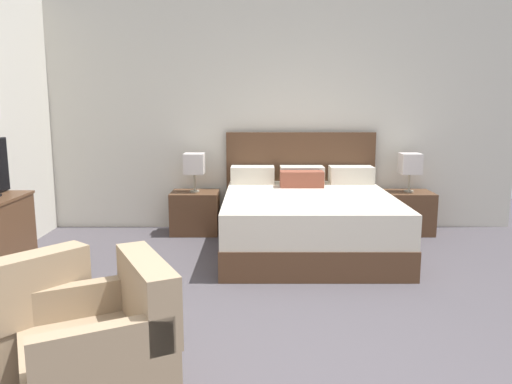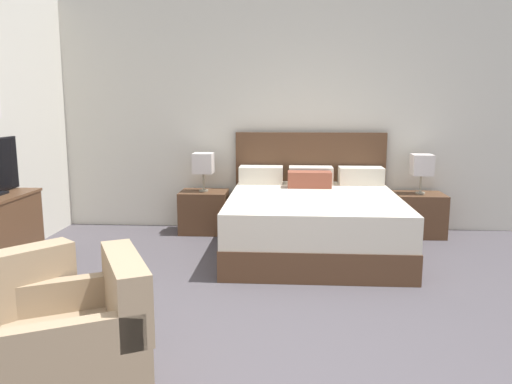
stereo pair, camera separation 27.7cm
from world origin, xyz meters
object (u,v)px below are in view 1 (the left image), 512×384
Objects in this scene: table_lamp_left at (195,164)px; armchair_companion at (105,356)px; nightstand_left at (196,212)px; nightstand_right at (409,212)px; armchair_by_window at (11,330)px; table_lamp_right at (411,164)px; bed at (308,219)px.

table_lamp_left is 0.50× the size of armchair_companion.
nightstand_right is at bearing 0.00° from nightstand_left.
table_lamp_left reaches higher than armchair_by_window.
table_lamp_right is at bearing 45.34° from armchair_by_window.
table_lamp_right is (1.27, 0.69, 0.50)m from bed.
armchair_companion reaches higher than nightstand_left.
table_lamp_right is 4.39m from armchair_companion.
table_lamp_right reaches higher than armchair_by_window.
table_lamp_left reaches higher than nightstand_left.
nightstand_right is at bearing 45.33° from armchair_by_window.
bed is at bearing -151.63° from table_lamp_right.
bed is 1.45m from nightstand_left.
table_lamp_left is at bearing 78.66° from armchair_by_window.
nightstand_right is 0.58× the size of armchair_by_window.
nightstand_left is (-1.27, 0.68, -0.08)m from bed.
nightstand_left is 0.58m from table_lamp_left.
nightstand_right is 4.54m from armchair_by_window.
armchair_companion is (-0.03, -3.51, 0.03)m from nightstand_left.
bed is 3.54× the size of nightstand_right.
table_lamp_right is at bearing 53.78° from armchair_companion.
nightstand_right is 1.22× the size of table_lamp_left.
armchair_by_window is at bearing -101.34° from table_lamp_left.
nightstand_right is (2.54, 0.00, 0.00)m from nightstand_left.
nightstand_right is (1.27, 0.68, -0.08)m from bed.
armchair_by_window reaches higher than nightstand_left.
bed is 4.32× the size of table_lamp_right.
nightstand_right is at bearing 28.31° from bed.
table_lamp_right is at bearing 0.03° from nightstand_left.
armchair_companion is at bearing -90.54° from nightstand_left.
armchair_by_window is (-0.65, -3.23, 0.03)m from nightstand_left.
armchair_companion is (-1.30, -2.83, -0.05)m from bed.
nightstand_right is at bearing -0.03° from table_lamp_left.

